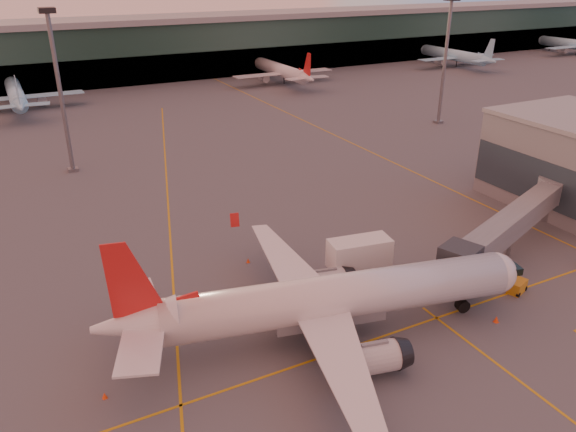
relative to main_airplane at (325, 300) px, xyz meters
name	(u,v)px	position (x,y,z in m)	size (l,w,h in m)	color
ground	(431,363)	(6.19, -7.53, -3.89)	(600.00, 600.00, 0.00)	#4C4F54
taxi_markings	(187,201)	(-1.13, 36.96, -3.88)	(100.12, 173.00, 0.01)	#C89212
terminal	(102,51)	(6.19, 134.26, 4.88)	(400.00, 20.00, 17.60)	#19382D
mast_west_near	(58,81)	(-13.81, 58.47, 10.98)	(2.40, 2.40, 25.60)	slate
mast_east_near	(446,52)	(61.19, 54.47, 10.98)	(2.40, 2.40, 25.60)	slate
distant_aircraft_row	(166,94)	(17.02, 110.47, -3.89)	(350.00, 34.00, 13.00)	#98DFFF
main_airplane	(325,300)	(0.00, 0.00, 0.00)	(39.30, 35.73, 11.96)	white
jet_bridge	(518,219)	(28.89, 4.28, 0.25)	(29.29, 13.37, 5.90)	slate
catering_truck	(360,258)	(8.26, 6.66, -0.99)	(6.93, 3.91, 5.10)	red
gpu_cart	(517,287)	(21.88, -2.68, -3.24)	(2.56, 2.01, 1.31)	#C38218
cone_nose	(497,288)	(20.26, -1.48, -3.58)	(0.50, 0.50, 0.64)	#FD440D
cone_tail	(105,395)	(-19.63, 1.04, -3.63)	(0.42, 0.42, 0.53)	#FD440D
cone_wing_left	(248,261)	(-0.59, 16.15, -3.63)	(0.41, 0.41, 0.52)	#FD440D
cone_fwd	(496,319)	(15.82, -5.67, -3.58)	(0.50, 0.50, 0.64)	#FD440D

